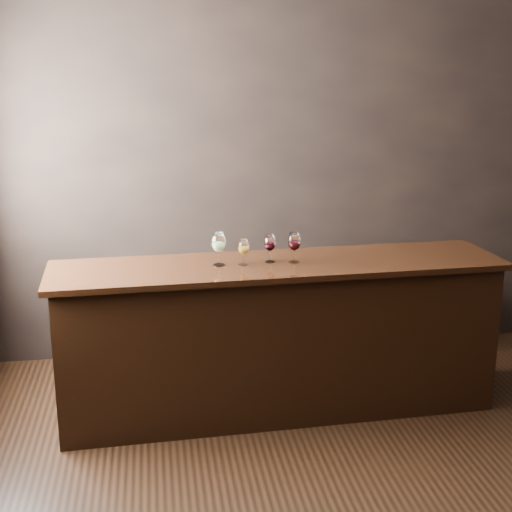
{
  "coord_description": "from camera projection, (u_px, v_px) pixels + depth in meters",
  "views": [
    {
      "loc": [
        -1.14,
        -3.25,
        2.3
      ],
      "look_at": [
        -0.49,
        1.16,
        1.09
      ],
      "focal_mm": 50.0,
      "sensor_mm": 36.0,
      "label": 1
    }
  ],
  "objects": [
    {
      "name": "glass_red_b",
      "position": [
        294.0,
        242.0,
        4.62
      ],
      "size": [
        0.08,
        0.08,
        0.2
      ],
      "color": "white",
      "rests_on": "bar_top"
    },
    {
      "name": "back_bar_shelf",
      "position": [
        266.0,
        313.0,
        5.66
      ],
      "size": [
        2.14,
        0.4,
        0.77
      ],
      "primitive_type": "cube",
      "color": "black",
      "rests_on": "ground"
    },
    {
      "name": "room_shell",
      "position": [
        339.0,
        168.0,
        3.47
      ],
      "size": [
        5.02,
        4.52,
        2.81
      ],
      "color": "black",
      "rests_on": "ground"
    },
    {
      "name": "glass_amber",
      "position": [
        243.0,
        248.0,
        4.57
      ],
      "size": [
        0.07,
        0.07,
        0.17
      ],
      "color": "white",
      "rests_on": "bar_top"
    },
    {
      "name": "bar_top",
      "position": [
        279.0,
        265.0,
        4.66
      ],
      "size": [
        3.0,
        0.82,
        0.04
      ],
      "primitive_type": "cube",
      "rotation": [
        0.0,
        0.0,
        0.05
      ],
      "color": "black",
      "rests_on": "bar_counter"
    },
    {
      "name": "ground",
      "position": [
        376.0,
        502.0,
        3.87
      ],
      "size": [
        5.0,
        5.0,
        0.0
      ],
      "primitive_type": "plane",
      "color": "black",
      "rests_on": "ground"
    },
    {
      "name": "glass_white",
      "position": [
        219.0,
        243.0,
        4.55
      ],
      "size": [
        0.09,
        0.09,
        0.22
      ],
      "color": "white",
      "rests_on": "bar_top"
    },
    {
      "name": "glass_red_a",
      "position": [
        270.0,
        244.0,
        4.64
      ],
      "size": [
        0.08,
        0.08,
        0.18
      ],
      "color": "white",
      "rests_on": "bar_top"
    },
    {
      "name": "bar_counter",
      "position": [
        278.0,
        340.0,
        4.79
      ],
      "size": [
        2.9,
        0.75,
        1.01
      ],
      "primitive_type": "cube",
      "rotation": [
        0.0,
        0.0,
        0.05
      ],
      "color": "black",
      "rests_on": "ground"
    }
  ]
}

